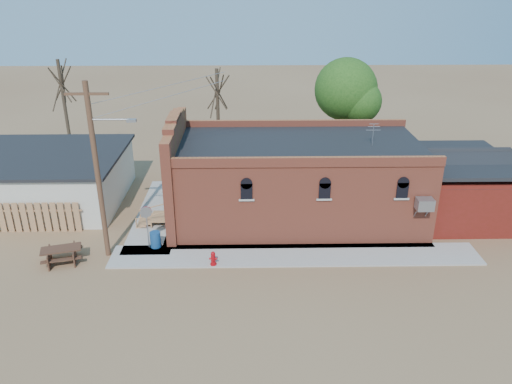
{
  "coord_description": "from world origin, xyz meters",
  "views": [
    {
      "loc": [
        -0.92,
        -21.35,
        13.35
      ],
      "look_at": [
        -0.49,
        3.7,
        2.4
      ],
      "focal_mm": 35.0,
      "sensor_mm": 36.0,
      "label": 1
    }
  ],
  "objects_px": {
    "brick_bar": "(292,180)",
    "trash_barrel": "(155,239)",
    "stop_sign": "(146,216)",
    "picnic_table": "(62,253)",
    "utility_pole": "(98,169)",
    "fire_hydrant": "(213,258)"
  },
  "relations": [
    {
      "from": "utility_pole",
      "to": "brick_bar",
      "type": "bearing_deg",
      "value": 23.69
    },
    {
      "from": "fire_hydrant",
      "to": "stop_sign",
      "type": "height_order",
      "value": "stop_sign"
    },
    {
      "from": "brick_bar",
      "to": "fire_hydrant",
      "type": "xyz_separation_m",
      "value": [
        -4.32,
        -5.5,
        -1.9
      ]
    },
    {
      "from": "brick_bar",
      "to": "picnic_table",
      "type": "bearing_deg",
      "value": -157.33
    },
    {
      "from": "fire_hydrant",
      "to": "utility_pole",
      "type": "bearing_deg",
      "value": 168.55
    },
    {
      "from": "stop_sign",
      "to": "trash_barrel",
      "type": "xyz_separation_m",
      "value": [
        0.35,
        0.05,
        -1.4
      ]
    },
    {
      "from": "stop_sign",
      "to": "brick_bar",
      "type": "bearing_deg",
      "value": 27.37
    },
    {
      "from": "fire_hydrant",
      "to": "stop_sign",
      "type": "xyz_separation_m",
      "value": [
        -3.51,
        1.8,
        1.47
      ]
    },
    {
      "from": "brick_bar",
      "to": "trash_barrel",
      "type": "xyz_separation_m",
      "value": [
        -7.48,
        -3.64,
        -1.83
      ]
    },
    {
      "from": "stop_sign",
      "to": "picnic_table",
      "type": "xyz_separation_m",
      "value": [
        -4.13,
        -1.3,
        -1.39
      ]
    },
    {
      "from": "brick_bar",
      "to": "trash_barrel",
      "type": "distance_m",
      "value": 8.52
    },
    {
      "from": "stop_sign",
      "to": "picnic_table",
      "type": "bearing_deg",
      "value": -160.42
    },
    {
      "from": "trash_barrel",
      "to": "picnic_table",
      "type": "distance_m",
      "value": 4.67
    },
    {
      "from": "utility_pole",
      "to": "fire_hydrant",
      "type": "relative_size",
      "value": 12.22
    },
    {
      "from": "utility_pole",
      "to": "stop_sign",
      "type": "bearing_deg",
      "value": 17.02
    },
    {
      "from": "picnic_table",
      "to": "brick_bar",
      "type": "bearing_deg",
      "value": 7.07
    },
    {
      "from": "utility_pole",
      "to": "fire_hydrant",
      "type": "height_order",
      "value": "utility_pole"
    },
    {
      "from": "utility_pole",
      "to": "picnic_table",
      "type": "relative_size",
      "value": 4.02
    },
    {
      "from": "utility_pole",
      "to": "picnic_table",
      "type": "xyz_separation_m",
      "value": [
        -2.17,
        -0.7,
        -4.25
      ]
    },
    {
      "from": "stop_sign",
      "to": "utility_pole",
      "type": "bearing_deg",
      "value": -160.88
    },
    {
      "from": "brick_bar",
      "to": "picnic_table",
      "type": "xyz_separation_m",
      "value": [
        -11.96,
        -4.99,
        -1.81
      ]
    },
    {
      "from": "utility_pole",
      "to": "trash_barrel",
      "type": "relative_size",
      "value": 10.5
    }
  ]
}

